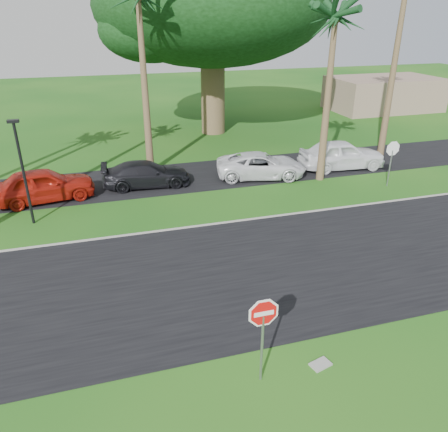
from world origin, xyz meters
TOP-DOWN VIEW (x-y plane):
  - ground at (0.00, 0.00)m, footprint 120.00×120.00m
  - road at (0.00, 2.00)m, footprint 120.00×8.00m
  - parking_strip at (0.00, 12.50)m, footprint 120.00×5.00m
  - curb at (0.00, 6.05)m, footprint 120.00×0.12m
  - stop_sign_near at (0.50, -3.00)m, footprint 1.05×0.07m
  - stop_sign_far at (12.00, 8.00)m, footprint 1.05×0.07m
  - palm_right_near at (9.00, 10.00)m, footprint 5.00×5.00m
  - canopy_tree at (6.00, 22.00)m, footprint 16.50×16.50m
  - streetlight_right at (-6.00, 8.50)m, footprint 0.45×0.25m
  - building_far at (24.00, 26.00)m, footprint 10.00×6.00m
  - car_red at (-5.66, 11.07)m, footprint 5.09×2.69m
  - car_dark at (-0.51, 11.67)m, footprint 4.72×2.10m
  - car_minivan at (5.89, 11.24)m, footprint 5.38×3.33m
  - car_pickup at (11.07, 11.33)m, footprint 5.23×2.47m
  - utility_slab at (2.22, -3.00)m, footprint 0.62×0.48m

SIDE VIEW (x-z plane):
  - ground at x=0.00m, z-range 0.00..0.00m
  - road at x=0.00m, z-range 0.00..0.02m
  - parking_strip at x=0.00m, z-range 0.00..0.02m
  - curb at x=0.00m, z-range 0.00..0.06m
  - utility_slab at x=2.22m, z-range 0.00..0.06m
  - car_dark at x=-0.51m, z-range 0.00..1.35m
  - car_minivan at x=5.89m, z-range 0.00..1.39m
  - car_red at x=-5.66m, z-range 0.00..1.65m
  - car_pickup at x=11.07m, z-range 0.00..1.73m
  - building_far at x=24.00m, z-range 0.00..3.00m
  - stop_sign_near at x=0.50m, z-range 0.46..3.09m
  - stop_sign_far at x=12.00m, z-range 0.46..3.09m
  - streetlight_right at x=-6.00m, z-range 0.33..4.97m
  - palm_right_near at x=9.00m, z-range 3.44..12.94m
  - canopy_tree at x=6.00m, z-range 2.39..15.51m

